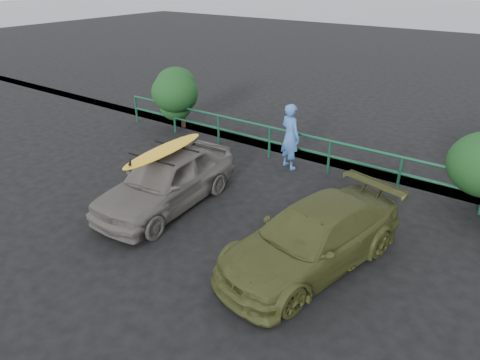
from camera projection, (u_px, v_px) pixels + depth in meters
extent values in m
plane|color=black|center=(187.00, 242.00, 9.31)|extent=(80.00, 80.00, 0.00)
imported|color=#5D5853|center=(167.00, 180.00, 10.49)|extent=(1.89, 4.20, 1.40)
imported|color=#3F441E|center=(312.00, 238.00, 8.38)|extent=(2.75, 4.60, 1.25)
imported|color=#3D6BB7|center=(290.00, 136.00, 12.41)|extent=(0.83, 0.69, 1.95)
ellipsoid|color=gold|center=(164.00, 150.00, 10.14)|extent=(0.71, 2.68, 0.08)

